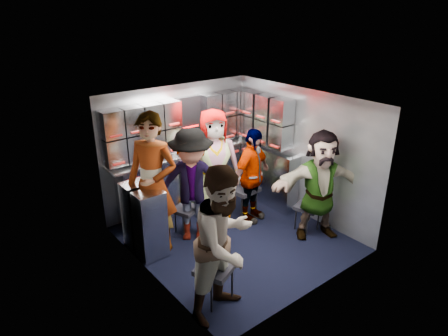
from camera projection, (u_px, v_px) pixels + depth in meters
floor at (235, 238)px, 6.03m from camera, size 3.00×3.00×0.00m
wall_back at (179, 147)px, 6.72m from camera, size 2.80×0.04×2.10m
wall_left at (147, 203)px, 4.83m from camera, size 0.04×3.00×2.10m
wall_right at (302, 153)px, 6.43m from camera, size 0.04×3.00×2.10m
ceiling at (237, 101)px, 5.23m from camera, size 2.80×3.00×0.02m
cart_bank_back at (187, 181)px, 6.78m from camera, size 2.68×0.38×0.99m
cart_bank_left at (144, 220)px, 5.57m from camera, size 0.38×0.76×0.99m
counter at (186, 152)px, 6.58m from camera, size 2.68×0.42×0.03m
locker_bank_back at (182, 124)px, 6.44m from camera, size 2.68×0.28×0.82m
locker_bank_right at (266, 119)px, 6.68m from camera, size 0.28×1.00×0.82m
right_cabinet at (268, 175)px, 6.99m from camera, size 0.28×1.20×1.00m
coffee_niche at (190, 122)px, 6.59m from camera, size 0.46×0.16×0.84m
red_latch_strip at (193, 163)px, 6.48m from camera, size 2.60×0.02×0.03m
jump_seat_near_left at (215, 270)px, 4.62m from camera, size 0.54×0.53×0.49m
jump_seat_mid_left at (186, 211)px, 6.06m from camera, size 0.46×0.45×0.42m
jump_seat_center at (208, 190)px, 6.74m from camera, size 0.37×0.35×0.43m
jump_seat_mid_right at (244, 191)px, 6.55m from camera, size 0.47×0.45×0.50m
jump_seat_near_right at (308, 208)px, 6.13m from camera, size 0.44×0.43×0.43m
attendant_standing at (153, 185)px, 5.43m from camera, size 0.81×0.88×2.01m
attendant_arc_a at (225, 243)px, 4.31m from camera, size 1.00×0.86×1.79m
attendant_arc_b at (192, 186)px, 5.75m from camera, size 1.27×1.16×1.72m
attendant_arc_c at (214, 164)px, 6.41m from camera, size 1.03×0.87×1.80m
attendant_arc_d at (252, 176)px, 6.29m from camera, size 0.97×0.58×1.54m
attendant_arc_e at (320, 185)px, 5.83m from camera, size 1.59×1.19×1.67m
bottle_left at (174, 147)px, 6.35m from camera, size 0.07×0.07×0.28m
bottle_mid at (173, 149)px, 6.34m from camera, size 0.06×0.06×0.23m
bottle_right at (241, 132)px, 7.14m from camera, size 0.07×0.07×0.25m
cup_left at (143, 160)px, 6.05m from camera, size 0.08×0.08×0.11m
cup_right at (208, 145)px, 6.75m from camera, size 0.08×0.08×0.10m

